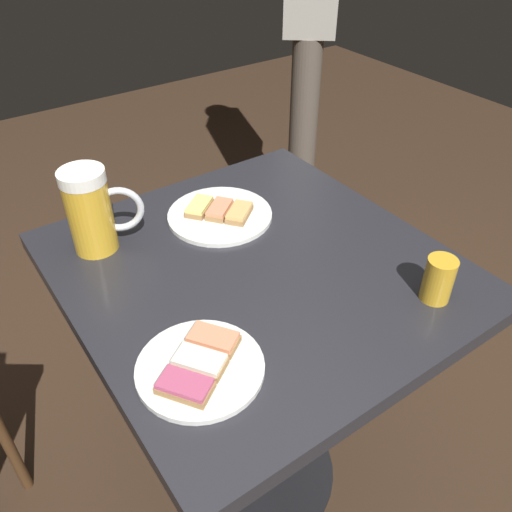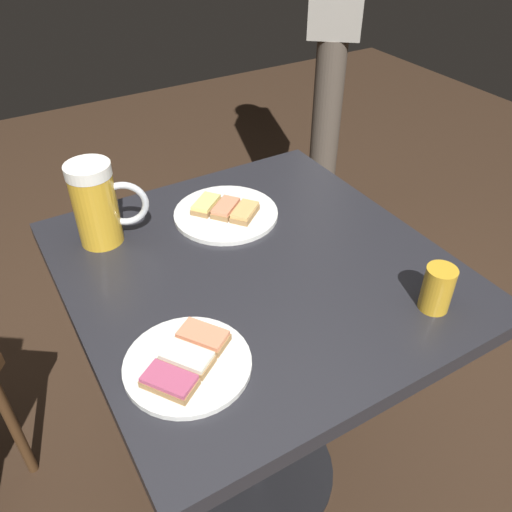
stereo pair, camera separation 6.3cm
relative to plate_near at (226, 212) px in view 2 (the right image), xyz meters
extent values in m
plane|color=#382619|center=(0.03, 0.19, -0.77)|extent=(6.00, 6.00, 0.00)
cylinder|color=black|center=(0.03, 0.19, -0.76)|extent=(0.44, 0.44, 0.01)
cylinder|color=black|center=(0.03, 0.19, -0.39)|extent=(0.09, 0.09, 0.73)
cube|color=#232328|center=(0.03, 0.19, -0.03)|extent=(0.72, 0.76, 0.04)
cylinder|color=white|center=(0.00, 0.00, 0.00)|extent=(0.23, 0.23, 0.01)
cube|color=#9E7547|center=(0.03, -0.04, 0.01)|extent=(0.09, 0.08, 0.01)
cube|color=#EFE07A|center=(0.03, -0.04, 0.02)|extent=(0.08, 0.08, 0.01)
cube|color=#9E7547|center=(0.00, 0.00, 0.01)|extent=(0.09, 0.08, 0.01)
cube|color=#EA8E66|center=(0.00, 0.00, 0.02)|extent=(0.08, 0.08, 0.01)
cube|color=#9E7547|center=(-0.03, 0.04, 0.01)|extent=(0.09, 0.08, 0.01)
cube|color=#E5B266|center=(-0.03, 0.04, 0.02)|extent=(0.08, 0.08, 0.01)
cylinder|color=white|center=(0.26, 0.36, 0.00)|extent=(0.21, 0.21, 0.01)
cube|color=#9E7547|center=(0.22, 0.33, 0.01)|extent=(0.08, 0.09, 0.01)
cube|color=#EA8E66|center=(0.22, 0.33, 0.02)|extent=(0.08, 0.09, 0.01)
cube|color=#9E7547|center=(0.26, 0.36, 0.01)|extent=(0.08, 0.09, 0.01)
cube|color=white|center=(0.26, 0.36, 0.02)|extent=(0.08, 0.09, 0.01)
cube|color=#9E7547|center=(0.30, 0.38, 0.01)|extent=(0.08, 0.09, 0.01)
cube|color=#BC4C70|center=(0.30, 0.38, 0.02)|extent=(0.08, 0.09, 0.01)
cylinder|color=gold|center=(0.27, -0.05, 0.07)|extent=(0.09, 0.09, 0.15)
cylinder|color=white|center=(0.27, -0.05, 0.16)|extent=(0.09, 0.09, 0.02)
torus|color=silver|center=(0.22, -0.03, 0.08)|extent=(0.10, 0.05, 0.10)
cylinder|color=gold|center=(-0.18, 0.45, 0.03)|extent=(0.05, 0.05, 0.09)
cylinder|color=#472D19|center=(0.58, -0.15, -0.56)|extent=(0.03, 0.03, 0.43)
cylinder|color=#51473D|center=(-0.75, -0.61, -0.32)|extent=(0.11, 0.11, 0.90)
cylinder|color=#51473D|center=(-0.89, -0.78, -0.32)|extent=(0.11, 0.11, 0.90)
camera|label=1|loc=(0.50, 0.85, 0.64)|focal=36.80mm
camera|label=2|loc=(0.45, 0.89, 0.64)|focal=36.80mm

